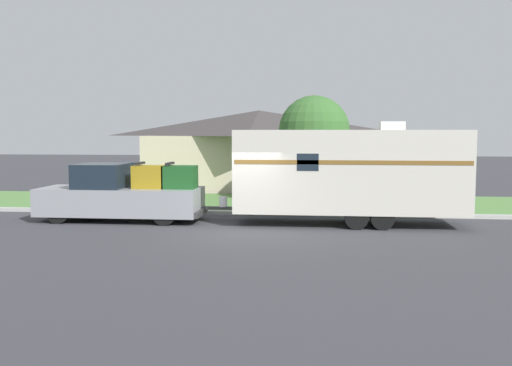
# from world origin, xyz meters

# --- Properties ---
(ground_plane) EXTENTS (120.00, 120.00, 0.00)m
(ground_plane) POSITION_xyz_m (0.00, 0.00, 0.00)
(ground_plane) COLOR #38383D
(curb_strip) EXTENTS (80.00, 0.30, 0.14)m
(curb_strip) POSITION_xyz_m (0.00, 3.75, 0.07)
(curb_strip) COLOR #ADADA8
(curb_strip) RESTS_ON ground_plane
(lawn_strip) EXTENTS (80.00, 7.00, 0.03)m
(lawn_strip) POSITION_xyz_m (0.00, 7.40, 0.01)
(lawn_strip) COLOR #568442
(lawn_strip) RESTS_ON ground_plane
(house_across_street) EXTENTS (12.68, 8.04, 4.40)m
(house_across_street) POSITION_xyz_m (-0.91, 14.84, 2.28)
(house_across_street) COLOR beige
(house_across_street) RESTS_ON ground_plane
(pickup_truck) EXTENTS (5.84, 2.05, 2.10)m
(pickup_truck) POSITION_xyz_m (-4.48, 1.84, 0.93)
(pickup_truck) COLOR black
(pickup_truck) RESTS_ON ground_plane
(travel_trailer) EXTENTS (8.82, 2.27, 3.51)m
(travel_trailer) POSITION_xyz_m (3.53, 1.84, 1.83)
(travel_trailer) COLOR black
(travel_trailer) RESTS_ON ground_plane
(mailbox) EXTENTS (0.48, 0.20, 1.26)m
(mailbox) POSITION_xyz_m (5.50, 4.48, 0.97)
(mailbox) COLOR brown
(mailbox) RESTS_ON ground_plane
(tree_in_yard) EXTENTS (3.09, 3.09, 4.76)m
(tree_in_yard) POSITION_xyz_m (2.28, 7.27, 3.20)
(tree_in_yard) COLOR brown
(tree_in_yard) RESTS_ON ground_plane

